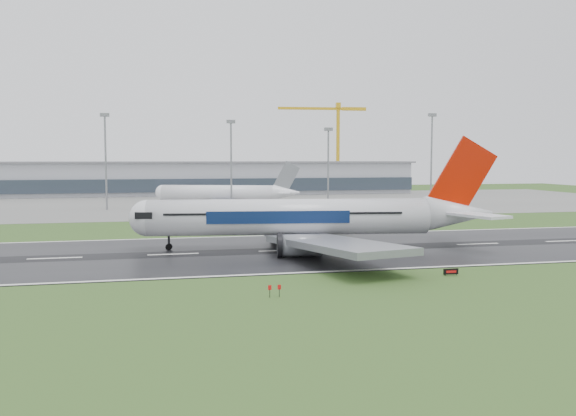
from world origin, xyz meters
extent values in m
plane|color=#2C4D1C|center=(0.00, 0.00, 0.00)|extent=(520.00, 520.00, 0.00)
cube|color=black|center=(0.00, 0.00, 0.05)|extent=(400.00, 45.00, 0.10)
cube|color=slate|center=(0.00, 125.00, 0.04)|extent=(400.00, 130.00, 0.08)
cube|color=#9799A2|center=(0.00, 185.00, 7.50)|extent=(240.00, 36.00, 15.00)
cylinder|color=gray|center=(-19.01, 100.00, 15.48)|extent=(0.64, 0.64, 30.95)
cylinder|color=gray|center=(22.85, 100.00, 14.65)|extent=(0.64, 0.64, 29.30)
cylinder|color=gray|center=(57.94, 100.00, 13.52)|extent=(0.64, 0.64, 27.04)
cylinder|color=gray|center=(98.11, 100.00, 16.38)|extent=(0.64, 0.64, 32.76)
camera|label=1|loc=(-2.76, -107.95, 17.15)|focal=37.37mm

